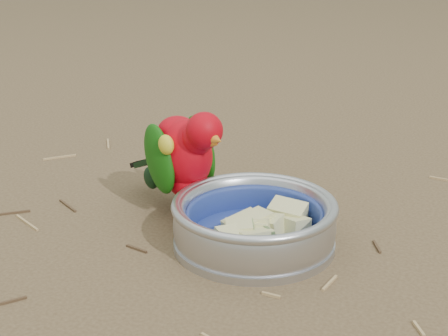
% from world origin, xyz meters
% --- Properties ---
extents(ground, '(60.00, 60.00, 0.00)m').
position_xyz_m(ground, '(0.00, 0.00, 0.00)').
color(ground, brown).
extents(food_bowl, '(0.20, 0.20, 0.02)m').
position_xyz_m(food_bowl, '(0.05, 0.09, 0.01)').
color(food_bowl, '#B2B2BA').
rests_on(food_bowl, ground).
extents(bowl_wall, '(0.20, 0.20, 0.04)m').
position_xyz_m(bowl_wall, '(0.05, 0.09, 0.04)').
color(bowl_wall, '#B2B2BA').
rests_on(bowl_wall, food_bowl).
extents(fruit_wedges, '(0.12, 0.12, 0.03)m').
position_xyz_m(fruit_wedges, '(0.05, 0.09, 0.03)').
color(fruit_wedges, beige).
rests_on(fruit_wedges, food_bowl).
extents(lory_parrot, '(0.21, 0.17, 0.15)m').
position_xyz_m(lory_parrot, '(-0.07, 0.15, 0.08)').
color(lory_parrot, '#B4020E').
rests_on(lory_parrot, ground).
extents(ground_debris, '(0.90, 0.80, 0.01)m').
position_xyz_m(ground_debris, '(-0.03, 0.08, 0.00)').
color(ground_debris, tan).
rests_on(ground_debris, ground).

